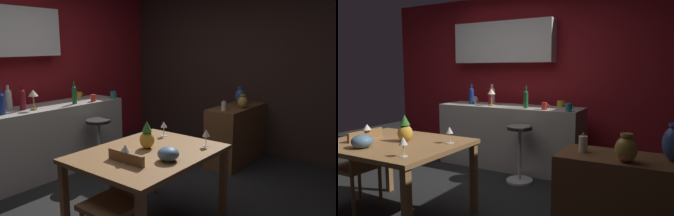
% 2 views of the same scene
% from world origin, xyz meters
% --- Properties ---
extents(ground_plane, '(9.00, 9.00, 0.00)m').
position_xyz_m(ground_plane, '(0.00, 0.00, 0.00)').
color(ground_plane, black).
extents(wall_kitchen_back, '(5.20, 0.33, 2.60)m').
position_xyz_m(wall_kitchen_back, '(-0.06, 2.08, 1.41)').
color(wall_kitchen_back, maroon).
rests_on(wall_kitchen_back, ground_plane).
extents(dining_table, '(1.29, 0.99, 0.74)m').
position_xyz_m(dining_table, '(-0.17, -0.47, 0.66)').
color(dining_table, olive).
rests_on(dining_table, ground_plane).
extents(kitchen_counter, '(2.10, 0.60, 0.90)m').
position_xyz_m(kitchen_counter, '(0.06, 1.47, 0.45)').
color(kitchen_counter, '#B2ADA3').
rests_on(kitchen_counter, ground_plane).
extents(chair_near_window, '(0.40, 0.40, 0.83)m').
position_xyz_m(chair_near_window, '(-0.62, -0.52, 0.47)').
color(chair_near_window, olive).
rests_on(chair_near_window, ground_plane).
extents(bar_stool, '(0.34, 0.34, 0.72)m').
position_xyz_m(bar_stool, '(0.46, 0.95, 0.38)').
color(bar_stool, '#262323').
rests_on(bar_stool, ground_plane).
extents(wine_glass_left, '(0.07, 0.07, 0.15)m').
position_xyz_m(wine_glass_left, '(0.32, -0.26, 0.85)').
color(wine_glass_left, silver).
rests_on(wine_glass_left, dining_table).
extents(wine_glass_right, '(0.08, 0.08, 0.15)m').
position_xyz_m(wine_glass_right, '(-0.49, -0.51, 0.86)').
color(wine_glass_right, silver).
rests_on(wine_glass_right, dining_table).
extents(wine_glass_center, '(0.07, 0.07, 0.16)m').
position_xyz_m(wine_glass_center, '(0.29, -0.80, 0.86)').
color(wine_glass_center, silver).
rests_on(wine_glass_center, dining_table).
extents(pineapple_centerpiece, '(0.14, 0.14, 0.26)m').
position_xyz_m(pineapple_centerpiece, '(-0.10, -0.40, 0.85)').
color(pineapple_centerpiece, gold).
rests_on(pineapple_centerpiece, dining_table).
extents(fruit_bowl, '(0.18, 0.18, 0.12)m').
position_xyz_m(fruit_bowl, '(-0.24, -0.76, 0.80)').
color(fruit_bowl, slate).
rests_on(fruit_bowl, dining_table).
extents(wine_bottle_clear, '(0.08, 0.08, 0.30)m').
position_xyz_m(wine_bottle_clear, '(-0.34, 1.66, 1.04)').
color(wine_bottle_clear, silver).
rests_on(wine_bottle_clear, kitchen_counter).
extents(wine_bottle_cobalt, '(0.07, 0.07, 0.31)m').
position_xyz_m(wine_bottle_cobalt, '(-0.55, 1.40, 1.04)').
color(wine_bottle_cobalt, navy).
rests_on(wine_bottle_cobalt, kitchen_counter).
extents(wine_bottle_ruby, '(0.07, 0.07, 0.29)m').
position_xyz_m(wine_bottle_ruby, '(-0.26, 1.47, 1.04)').
color(wine_bottle_ruby, maroon).
rests_on(wine_bottle_ruby, kitchen_counter).
extents(wine_bottle_green, '(0.06, 0.06, 0.30)m').
position_xyz_m(wine_bottle_green, '(0.38, 1.32, 1.03)').
color(wine_bottle_green, '#1E592D').
rests_on(wine_bottle_green, kitchen_counter).
extents(cup_teal, '(0.11, 0.08, 0.11)m').
position_xyz_m(cup_teal, '(1.00, 1.24, 0.95)').
color(cup_teal, teal).
rests_on(cup_teal, kitchen_counter).
extents(cup_mustard, '(0.13, 0.09, 0.09)m').
position_xyz_m(cup_mustard, '(0.74, 1.71, 0.94)').
color(cup_mustard, gold).
rests_on(cup_mustard, kitchen_counter).
extents(cup_white, '(0.12, 0.09, 0.10)m').
position_xyz_m(cup_white, '(-0.64, 1.61, 0.95)').
color(cup_white, white).
rests_on(cup_white, kitchen_counter).
extents(cup_red, '(0.11, 0.07, 0.10)m').
position_xyz_m(cup_red, '(0.67, 1.28, 0.95)').
color(cup_red, red).
rests_on(cup_red, kitchen_counter).
extents(counter_lamp, '(0.12, 0.12, 0.25)m').
position_xyz_m(counter_lamp, '(-0.18, 1.36, 1.08)').
color(counter_lamp, '#A58447').
rests_on(counter_lamp, kitchen_counter).
extents(pillar_candle_tall, '(0.06, 0.06, 0.14)m').
position_xyz_m(pillar_candle_tall, '(1.57, -0.29, 0.88)').
color(pillar_candle_tall, white).
rests_on(pillar_candle_tall, sideboard_cabinet).
extents(vase_brass, '(0.14, 0.14, 0.19)m').
position_xyz_m(vase_brass, '(1.88, -0.42, 0.91)').
color(vase_brass, '#B78C38').
rests_on(vase_brass, sideboard_cabinet).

